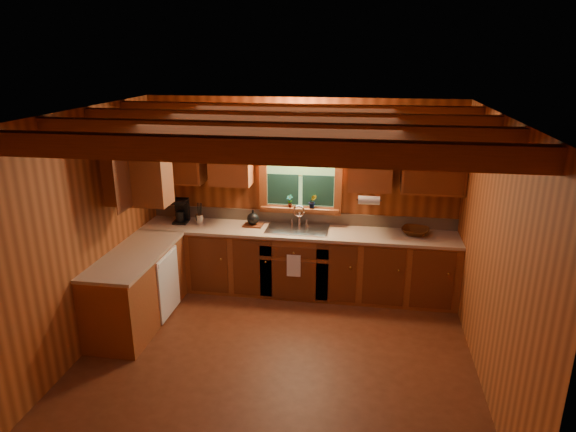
{
  "coord_description": "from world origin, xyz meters",
  "views": [
    {
      "loc": [
        0.86,
        -4.6,
        3.15
      ],
      "look_at": [
        0.0,
        0.8,
        1.35
      ],
      "focal_mm": 31.14,
      "sensor_mm": 36.0,
      "label": 1
    }
  ],
  "objects_px": {
    "sink": "(297,233)",
    "wicker_basket": "(415,231)",
    "coffee_maker": "(181,211)",
    "cutting_board": "(253,225)"
  },
  "relations": [
    {
      "from": "sink",
      "to": "coffee_maker",
      "type": "bearing_deg",
      "value": 177.92
    },
    {
      "from": "coffee_maker",
      "to": "cutting_board",
      "type": "height_order",
      "value": "coffee_maker"
    },
    {
      "from": "coffee_maker",
      "to": "wicker_basket",
      "type": "relative_size",
      "value": 0.95
    },
    {
      "from": "sink",
      "to": "coffee_maker",
      "type": "relative_size",
      "value": 2.47
    },
    {
      "from": "sink",
      "to": "wicker_basket",
      "type": "bearing_deg",
      "value": 1.87
    },
    {
      "from": "coffee_maker",
      "to": "wicker_basket",
      "type": "distance_m",
      "value": 3.17
    },
    {
      "from": "sink",
      "to": "cutting_board",
      "type": "xyz_separation_m",
      "value": [
        -0.62,
        0.04,
        0.06
      ]
    },
    {
      "from": "sink",
      "to": "wicker_basket",
      "type": "distance_m",
      "value": 1.53
    },
    {
      "from": "cutting_board",
      "to": "wicker_basket",
      "type": "height_order",
      "value": "wicker_basket"
    },
    {
      "from": "sink",
      "to": "coffee_maker",
      "type": "xyz_separation_m",
      "value": [
        -1.63,
        0.06,
        0.21
      ]
    }
  ]
}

